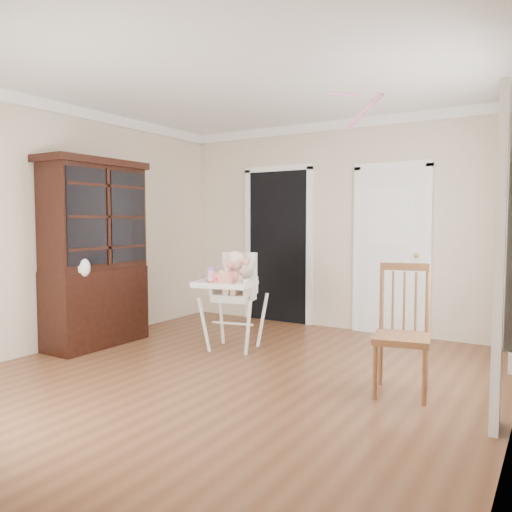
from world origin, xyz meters
The scene contains 14 objects.
floor centered at (0.00, 0.00, 0.00)m, with size 5.00×5.00×0.00m, color brown.
ceiling centered at (0.00, 0.00, 2.70)m, with size 5.00×5.00×0.00m, color white.
wall_back centered at (0.00, 2.50, 1.35)m, with size 4.50×4.50×0.00m, color beige.
wall_left centered at (-2.25, 0.00, 1.35)m, with size 5.00×5.00×0.00m, color beige.
crown_molding centered at (0.00, 0.00, 2.64)m, with size 4.50×5.00×0.12m, color white, non-canonical shape.
doorway centered at (-0.90, 2.48, 1.11)m, with size 1.06×0.05×2.22m.
closet_door centered at (0.70, 2.48, 1.02)m, with size 0.96×0.09×2.13m.
high_chair centered at (-0.55, 0.87, 0.67)m, with size 0.75×0.88×1.08m.
baby centered at (-0.56, 0.90, 0.83)m, with size 0.35×0.26×0.50m.
cake centered at (-0.51, 0.60, 0.81)m, with size 0.27×0.27×0.12m.
sippy_cup centered at (-0.75, 0.72, 0.84)m, with size 0.08×0.08×0.20m.
china_cabinet centered at (-1.99, 0.20, 1.05)m, with size 0.55×1.24×2.10m.
dining_chair centered at (1.42, 0.41, 0.49)m, with size 0.51×0.51×1.06m.
streamer centered at (0.96, 0.22, 2.43)m, with size 0.03×0.50×0.02m, color pink, non-canonical shape.
Camera 1 is at (2.50, -3.62, 1.41)m, focal length 35.00 mm.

